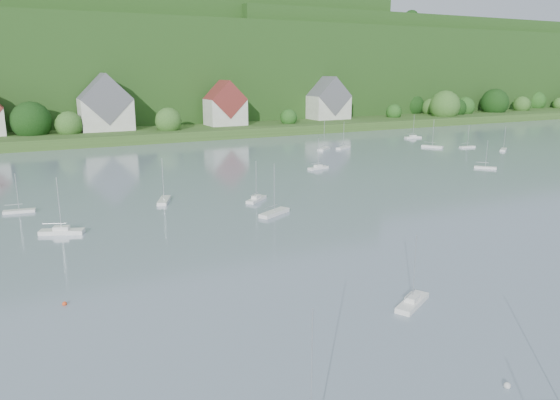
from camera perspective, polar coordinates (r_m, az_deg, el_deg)
name	(u,v)px	position (r m, az deg, el deg)	size (l,w,h in m)	color
far_shore_strip	(86,132)	(192.02, -20.15, 6.92)	(600.00, 60.00, 3.00)	#365921
forested_ridge	(62,68)	(259.20, -22.41, 13.06)	(620.00, 181.22, 69.89)	#183E14
village_building_2	(106,107)	(180.10, -18.30, 9.47)	(16.00, 11.44, 18.00)	beige
village_building_3	(225,107)	(188.51, -5.93, 9.99)	(13.00, 10.40, 15.50)	beige
village_building_4	(329,102)	(212.23, 5.27, 10.47)	(15.00, 10.40, 16.50)	beige
near_sailboat_3	(412,301)	(52.82, 14.09, -10.55)	(5.25, 3.76, 7.00)	white
mooring_buoy_1	(507,387)	(42.83, 23.28, -18.07)	(0.51, 0.51, 0.51)	silver
mooring_buoy_3	(65,305)	(55.50, -22.21, -10.43)	(0.45, 0.45, 0.45)	#EF4A1E
far_sailboat_cluster	(162,179)	(110.11, -12.60, 2.26)	(197.42, 74.02, 8.71)	white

